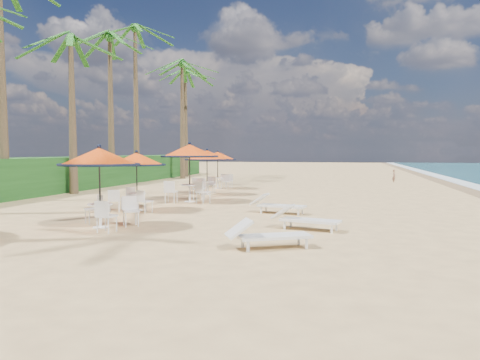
# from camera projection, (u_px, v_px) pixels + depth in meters

# --- Properties ---
(ground) EXTENTS (160.00, 160.00, 0.00)m
(ground) POSITION_uv_depth(u_px,v_px,m) (270.00, 236.00, 11.73)
(ground) COLOR tan
(ground) RESTS_ON ground
(scrub_hedge) EXTENTS (3.00, 40.00, 1.80)m
(scrub_hedge) POSITION_uv_depth(u_px,v_px,m) (58.00, 174.00, 25.43)
(scrub_hedge) COLOR #194716
(scrub_hedge) RESTS_ON ground
(station_0) EXTENTS (2.22, 2.22, 2.31)m
(station_0) POSITION_uv_depth(u_px,v_px,m) (101.00, 167.00, 12.85)
(station_0) COLOR black
(station_0) RESTS_ON ground
(station_1) EXTENTS (2.07, 2.07, 2.16)m
(station_1) POSITION_uv_depth(u_px,v_px,m) (135.00, 166.00, 16.56)
(station_1) COLOR black
(station_1) RESTS_ON ground
(station_2) EXTENTS (2.41, 2.44, 2.52)m
(station_2) POSITION_uv_depth(u_px,v_px,m) (190.00, 158.00, 19.47)
(station_2) COLOR black
(station_2) RESTS_ON ground
(station_3) EXTENTS (2.17, 2.17, 2.26)m
(station_3) POSITION_uv_depth(u_px,v_px,m) (207.00, 159.00, 22.82)
(station_3) COLOR black
(station_3) RESTS_ON ground
(station_4) EXTENTS (2.10, 2.14, 2.19)m
(station_4) POSITION_uv_depth(u_px,v_px,m) (219.00, 161.00, 26.55)
(station_4) COLOR black
(station_4) RESTS_ON ground
(lounger_near) EXTENTS (1.92, 1.36, 0.67)m
(lounger_near) POSITION_uv_depth(u_px,v_px,m) (266.00, 234.00, 10.14)
(lounger_near) COLOR white
(lounger_near) RESTS_ON ground
(lounger_mid) EXTENTS (1.93, 1.00, 0.66)m
(lounger_mid) POSITION_uv_depth(u_px,v_px,m) (304.00, 218.00, 12.62)
(lounger_mid) COLOR white
(lounger_mid) RESTS_ON ground
(lounger_far) EXTENTS (1.95, 0.94, 0.67)m
(lounger_far) POSITION_uv_depth(u_px,v_px,m) (276.00, 204.00, 15.93)
(lounger_far) COLOR white
(lounger_far) RESTS_ON ground
(palm_3) EXTENTS (5.00, 5.00, 7.81)m
(palm_3) POSITION_uv_depth(u_px,v_px,m) (71.00, 50.00, 22.89)
(palm_3) COLOR brown
(palm_3) RESTS_ON ground
(palm_4) EXTENTS (5.00, 5.00, 9.33)m
(palm_4) POSITION_uv_depth(u_px,v_px,m) (110.00, 46.00, 28.56)
(palm_4) COLOR brown
(palm_4) RESTS_ON ground
(palm_5) EXTENTS (5.00, 5.00, 10.72)m
(palm_5) POSITION_uv_depth(u_px,v_px,m) (135.00, 38.00, 31.74)
(palm_5) COLOR brown
(palm_5) RESTS_ON ground
(palm_6) EXTENTS (5.00, 5.00, 9.07)m
(palm_6) POSITION_uv_depth(u_px,v_px,m) (182.00, 71.00, 35.92)
(palm_6) COLOR brown
(palm_6) RESTS_ON ground
(palm_7) EXTENTS (5.00, 5.00, 9.04)m
(palm_7) POSITION_uv_depth(u_px,v_px,m) (185.00, 78.00, 39.14)
(palm_7) COLOR brown
(palm_7) RESTS_ON ground
(person) EXTENTS (0.26, 0.37, 0.94)m
(person) POSITION_uv_depth(u_px,v_px,m) (394.00, 176.00, 31.93)
(person) COLOR #97664D
(person) RESTS_ON ground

